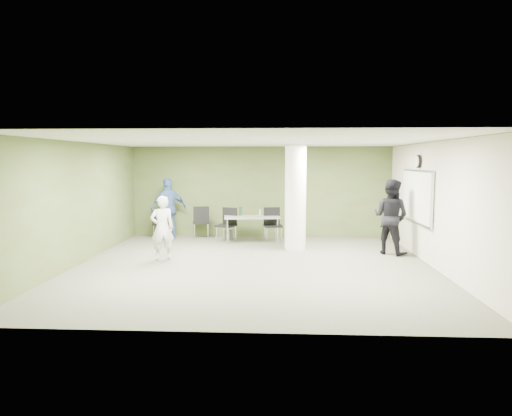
# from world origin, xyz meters

# --- Properties ---
(floor) EXTENTS (8.00, 8.00, 0.00)m
(floor) POSITION_xyz_m (0.00, 0.00, 0.00)
(floor) COLOR #525241
(floor) RESTS_ON ground
(ceiling) EXTENTS (8.00, 8.00, 0.00)m
(ceiling) POSITION_xyz_m (0.00, 0.00, 2.80)
(ceiling) COLOR white
(ceiling) RESTS_ON wall_back
(wall_back) EXTENTS (8.00, 2.80, 0.02)m
(wall_back) POSITION_xyz_m (0.00, 4.00, 1.40)
(wall_back) COLOR #4A5126
(wall_back) RESTS_ON floor
(wall_left) EXTENTS (0.02, 8.00, 2.80)m
(wall_left) POSITION_xyz_m (-4.00, 0.00, 1.40)
(wall_left) COLOR #4A5126
(wall_left) RESTS_ON floor
(wall_right_cream) EXTENTS (0.02, 8.00, 2.80)m
(wall_right_cream) POSITION_xyz_m (4.00, 0.00, 1.40)
(wall_right_cream) COLOR beige
(wall_right_cream) RESTS_ON floor
(column) EXTENTS (0.56, 0.56, 2.80)m
(column) POSITION_xyz_m (1.00, 2.00, 1.40)
(column) COLOR silver
(column) RESTS_ON floor
(whiteboard) EXTENTS (0.05, 2.30, 1.30)m
(whiteboard) POSITION_xyz_m (3.92, 1.20, 1.50)
(whiteboard) COLOR silver
(whiteboard) RESTS_ON wall_right_cream
(wall_clock) EXTENTS (0.06, 0.32, 0.32)m
(wall_clock) POSITION_xyz_m (3.92, 1.20, 2.35)
(wall_clock) COLOR black
(wall_clock) RESTS_ON wall_right_cream
(folding_table) EXTENTS (1.66, 0.87, 1.01)m
(folding_table) POSITION_xyz_m (-0.23, 3.02, 0.71)
(folding_table) COLOR gray
(folding_table) RESTS_ON floor
(wastebasket) EXTENTS (0.24, 0.24, 0.27)m
(wastebasket) POSITION_xyz_m (-0.95, 3.44, 0.14)
(wastebasket) COLOR #4C4C4C
(wastebasket) RESTS_ON floor
(chair_back_left) EXTENTS (0.44, 0.44, 0.87)m
(chair_back_left) POSITION_xyz_m (-3.07, 3.57, 0.50)
(chair_back_left) COLOR black
(chair_back_left) RESTS_ON floor
(chair_back_right) EXTENTS (0.59, 0.59, 1.00)m
(chair_back_right) POSITION_xyz_m (-1.80, 3.56, 0.58)
(chair_back_right) COLOR black
(chair_back_right) RESTS_ON floor
(chair_table_left) EXTENTS (0.65, 0.65, 0.99)m
(chair_table_left) POSITION_xyz_m (-0.94, 3.09, 0.58)
(chair_table_left) COLOR black
(chair_table_left) RESTS_ON floor
(chair_table_right) EXTENTS (0.58, 0.58, 1.01)m
(chair_table_right) POSITION_xyz_m (0.37, 3.08, 0.59)
(chair_table_right) COLOR black
(chair_table_right) RESTS_ON floor
(woman_white) EXTENTS (0.67, 0.58, 1.54)m
(woman_white) POSITION_xyz_m (-2.22, 0.56, 0.77)
(woman_white) COLOR silver
(woman_white) RESTS_ON floor
(man_black) EXTENTS (1.17, 1.14, 1.90)m
(man_black) POSITION_xyz_m (3.40, 1.55, 0.95)
(man_black) COLOR black
(man_black) RESTS_ON floor
(man_blue) EXTENTS (1.16, 0.93, 1.85)m
(man_blue) POSITION_xyz_m (-2.76, 3.40, 0.92)
(man_blue) COLOR #39588E
(man_blue) RESTS_ON floor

